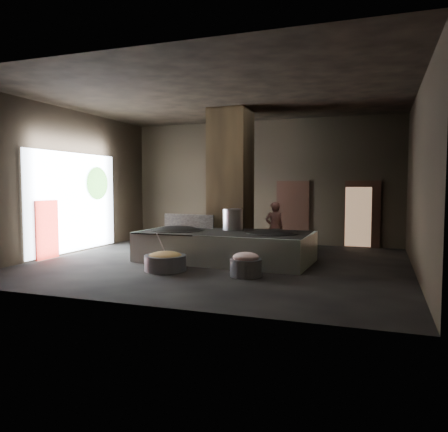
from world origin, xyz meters
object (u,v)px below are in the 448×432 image
at_px(cook, 274,228).
at_px(hearth_platform, 225,246).
at_px(stock_pot, 233,220).
at_px(meat_basin, 246,268).
at_px(veg_basin, 165,263).
at_px(wok_right, 272,236).
at_px(wok_left, 177,233).

bearing_deg(cook, hearth_platform, 35.10).
relative_size(stock_pot, meat_basin, 0.83).
height_order(cook, veg_basin, cook).
height_order(hearth_platform, stock_pot, stock_pot).
bearing_deg(wok_right, veg_basin, -141.38).
bearing_deg(veg_basin, wok_right, 38.62).
bearing_deg(hearth_platform, wok_left, -175.52).
height_order(hearth_platform, wok_right, wok_right).
bearing_deg(meat_basin, hearth_platform, 122.89).
distance_m(veg_basin, meat_basin, 2.10).
relative_size(wok_left, veg_basin, 1.44).
relative_size(wok_right, cook, 0.87).
xyz_separation_m(wok_left, meat_basin, (2.61, -1.74, -0.54)).
relative_size(hearth_platform, wok_right, 3.41).
xyz_separation_m(wok_left, veg_basin, (0.50, -1.73, -0.56)).
distance_m(wok_left, cook, 3.10).
relative_size(wok_left, cook, 0.93).
bearing_deg(cook, meat_basin, 65.35).
height_order(stock_pot, veg_basin, stock_pot).
bearing_deg(meat_basin, cook, 92.79).
xyz_separation_m(wok_right, cook, (-0.37, 1.83, 0.06)).
xyz_separation_m(stock_pot, meat_basin, (1.11, -2.34, -0.92)).
relative_size(stock_pot, cook, 0.39).
height_order(hearth_platform, meat_basin, hearth_platform).
distance_m(hearth_platform, veg_basin, 2.03).
distance_m(stock_pot, meat_basin, 2.75).
xyz_separation_m(hearth_platform, veg_basin, (-0.95, -1.78, -0.22)).
bearing_deg(meat_basin, stock_pot, 115.33).
bearing_deg(stock_pot, veg_basin, -113.11).
height_order(hearth_platform, veg_basin, hearth_platform).
bearing_deg(veg_basin, cook, 62.31).
bearing_deg(wok_right, wok_left, -177.95).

